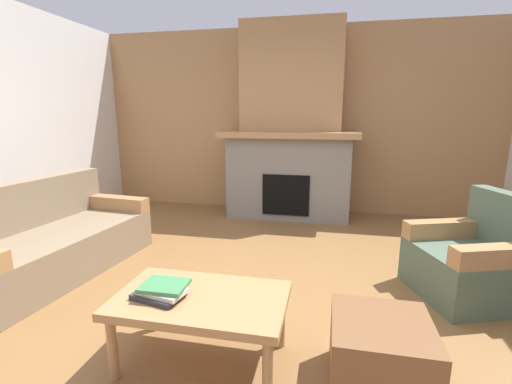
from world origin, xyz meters
TOP-DOWN VIEW (x-y plane):
  - ground at (0.00, 0.00)m, footprint 9.00×9.00m
  - wall_back_wood_panel at (0.00, 3.00)m, footprint 6.00×0.12m
  - fireplace at (0.00, 2.62)m, footprint 1.90×0.82m
  - couch at (-1.96, 0.22)m, footprint 1.02×1.88m
  - armchair at (1.76, 0.53)m, footprint 0.97×0.97m
  - coffee_table at (-0.12, -0.69)m, footprint 1.00×0.60m
  - ottoman at (0.89, -0.70)m, footprint 0.52×0.52m
  - book_stack_near_edge at (-0.34, -0.75)m, footprint 0.32×0.24m

SIDE VIEW (x-z plane):
  - ground at x=0.00m, z-range 0.00..0.00m
  - ottoman at x=0.89m, z-range 0.00..0.40m
  - couch at x=-1.96m, z-range -0.14..0.71m
  - armchair at x=1.76m, z-range -0.13..0.72m
  - coffee_table at x=-0.12m, z-range 0.16..0.59m
  - book_stack_near_edge at x=-0.34m, z-range 0.43..0.51m
  - fireplace at x=0.00m, z-range -0.19..2.51m
  - wall_back_wood_panel at x=0.00m, z-range 0.00..2.70m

